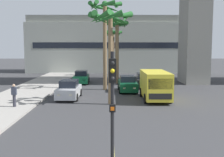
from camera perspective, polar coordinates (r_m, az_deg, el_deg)
The scene contains 13 objects.
lane_stripe_center at distance 26.52m, azimuth -0.14°, elevation -3.04°, with size 0.14×56.00×0.01m, color #DBCC4C.
pier_building_backdrop at distance 50.83m, azimuth -0.26°, elevation 6.89°, with size 29.04×8.04×9.78m.
car_queue_front at distance 27.59m, azimuth 3.21°, elevation -1.18°, with size 1.89×4.13×1.56m.
car_queue_second at distance 30.83m, azimuth 6.54°, elevation -0.42°, with size 1.84×4.10×1.56m.
car_queue_third at distance 33.99m, azimuth -6.29°, elevation 0.21°, with size 1.90×4.14×1.56m.
car_queue_fourth at distance 24.07m, azimuth -8.80°, elevation -2.35°, with size 1.89×4.13×1.56m.
delivery_van at distance 23.35m, azimuth 8.81°, elevation -1.21°, with size 2.18×5.26×2.36m.
traffic_light_median_near at distance 8.89m, azimuth 0.08°, elevation -4.05°, with size 0.24×0.37×4.20m.
palm_tree_near_median at distance 33.73m, azimuth 1.04°, elevation 9.27°, with size 2.83×2.83×7.61m.
palm_tree_mid_median at distance 21.03m, azimuth -0.44°, elevation 10.77°, with size 3.40×3.40×7.09m.
palm_tree_far_median at distance 42.06m, azimuth 0.20°, elevation 7.74°, with size 2.81×2.88×6.97m.
palm_tree_farthest_median at distance 28.62m, azimuth -1.49°, elevation 12.23°, with size 3.43×3.56×8.99m.
pedestrian_far_along at distance 20.88m, azimuth -19.42°, elevation -3.19°, with size 0.34×0.22×1.62m.
Camera 1 is at (-0.11, -2.16, 4.31)m, focal length 44.62 mm.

